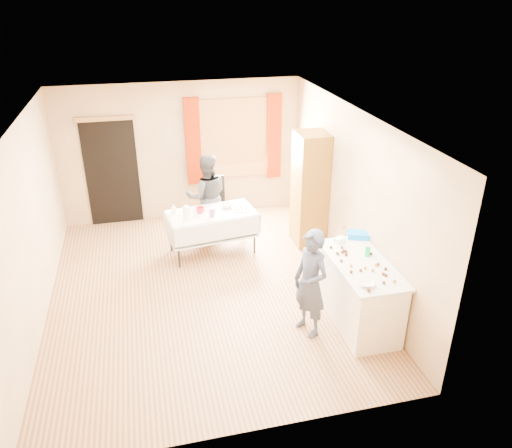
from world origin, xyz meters
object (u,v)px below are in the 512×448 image
object	(u,v)px
woman	(207,196)
chair	(213,212)
girl	(311,283)
cabinet	(310,190)
counter	(359,292)
party_table	(212,229)

from	to	relation	value
woman	chair	bearing A→B (deg)	-111.28
chair	girl	bearing A→B (deg)	-56.95
woman	cabinet	bearing A→B (deg)	159.90
girl	chair	bearing A→B (deg)	168.38
counter	party_table	bearing A→B (deg)	124.20
cabinet	party_table	distance (m)	1.79
cabinet	party_table	bearing A→B (deg)	-179.86
counter	woman	bearing A→B (deg)	117.65
party_table	chair	distance (m)	1.04
counter	chair	size ratio (longest dim) A/B	1.53
counter	woman	xyz separation A→B (m)	(-1.58, 3.01, 0.31)
counter	chair	distance (m)	3.67
cabinet	girl	world-z (taller)	cabinet
party_table	cabinet	bearing A→B (deg)	-7.73
counter	girl	xyz separation A→B (m)	(-0.71, -0.06, 0.28)
counter	girl	bearing A→B (deg)	-175.19
counter	chair	world-z (taller)	chair
chair	woman	world-z (taller)	woman
cabinet	girl	size ratio (longest dim) A/B	1.35
counter	cabinet	bearing A→B (deg)	87.58
cabinet	party_table	world-z (taller)	cabinet
counter	girl	distance (m)	0.77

